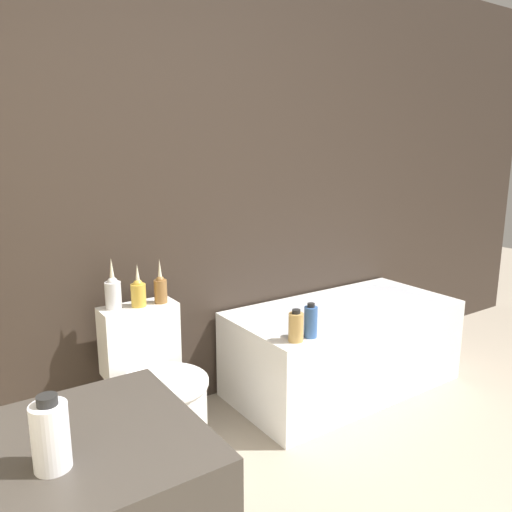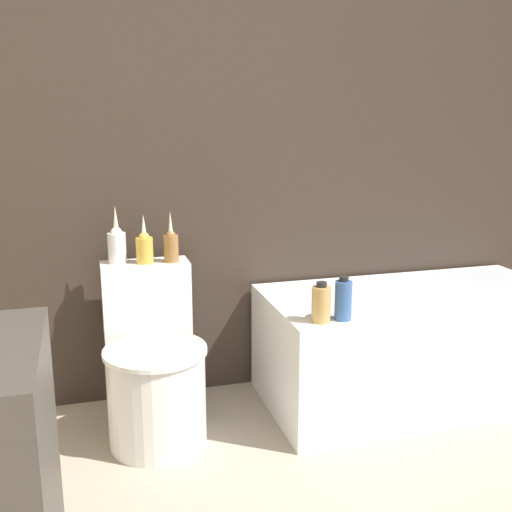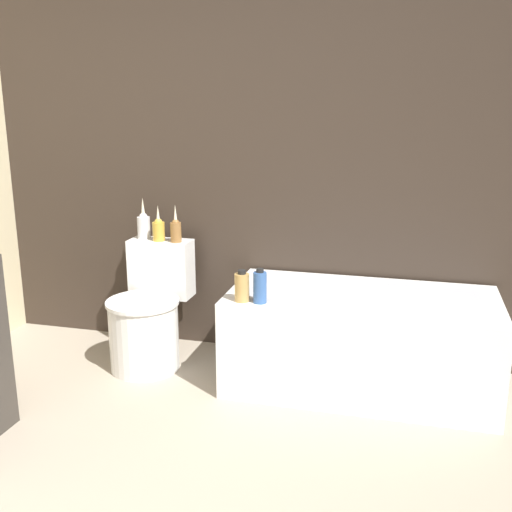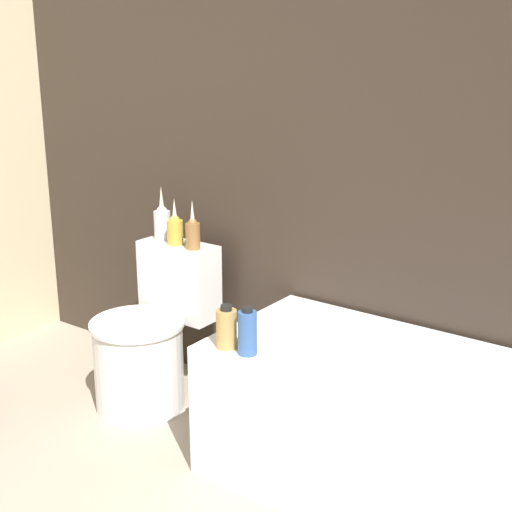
% 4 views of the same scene
% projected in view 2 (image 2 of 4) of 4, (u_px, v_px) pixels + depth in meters
% --- Properties ---
extents(wall_back_tiled, '(6.40, 0.06, 2.60)m').
position_uv_depth(wall_back_tiled, '(225.00, 126.00, 2.80)').
color(wall_back_tiled, '#332821').
rests_on(wall_back_tiled, ground_plane).
extents(bathtub, '(1.44, 0.70, 0.53)m').
position_uv_depth(bathtub, '(414.00, 344.00, 2.89)').
color(bathtub, white).
rests_on(bathtub, ground).
extents(toilet, '(0.42, 0.58, 0.72)m').
position_uv_depth(toilet, '(154.00, 371.00, 2.53)').
color(toilet, white).
rests_on(toilet, ground).
extents(vase_gold, '(0.08, 0.08, 0.25)m').
position_uv_depth(vase_gold, '(117.00, 244.00, 2.60)').
color(vase_gold, silver).
rests_on(vase_gold, toilet).
extents(vase_silver, '(0.07, 0.07, 0.22)m').
position_uv_depth(vase_silver, '(144.00, 247.00, 2.60)').
color(vase_silver, gold).
rests_on(vase_silver, toilet).
extents(vase_bronze, '(0.07, 0.07, 0.23)m').
position_uv_depth(vase_bronze, '(171.00, 245.00, 2.63)').
color(vase_bronze, olive).
rests_on(vase_bronze, toilet).
extents(shampoo_bottle_tall, '(0.08, 0.08, 0.17)m').
position_uv_depth(shampoo_bottle_tall, '(321.00, 304.00, 2.40)').
color(shampoo_bottle_tall, tan).
rests_on(shampoo_bottle_tall, bathtub).
extents(shampoo_bottle_short, '(0.07, 0.07, 0.18)m').
position_uv_depth(shampoo_bottle_short, '(343.00, 300.00, 2.43)').
color(shampoo_bottle_short, '#335999').
rests_on(shampoo_bottle_short, bathtub).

